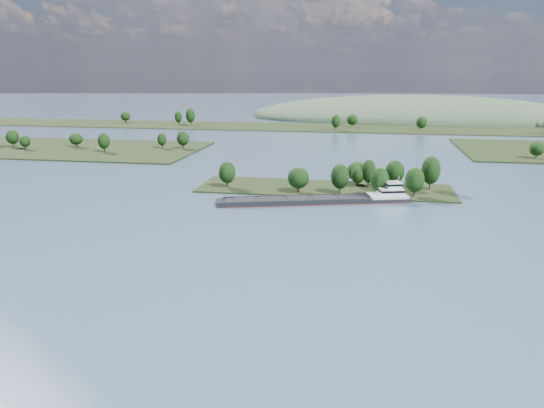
# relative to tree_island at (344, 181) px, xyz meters

# --- Properties ---
(ground) EXTENTS (1800.00, 1800.00, 0.00)m
(ground) POSITION_rel_tree_island_xyz_m (-7.59, -58.89, -3.80)
(ground) COLOR #3C5069
(ground) RESTS_ON ground
(tree_island) EXTENTS (100.00, 30.08, 14.41)m
(tree_island) POSITION_rel_tree_island_xyz_m (0.00, 0.00, 0.00)
(tree_island) COLOR black
(tree_island) RESTS_ON ground
(back_shoreline) EXTENTS (900.00, 60.00, 15.37)m
(back_shoreline) POSITION_rel_tree_island_xyz_m (0.74, 220.92, -3.14)
(back_shoreline) COLOR black
(back_shoreline) RESTS_ON ground
(hill_west) EXTENTS (320.00, 160.00, 44.00)m
(hill_west) POSITION_rel_tree_island_xyz_m (52.41, 321.11, -3.80)
(hill_west) COLOR #3B5137
(hill_west) RESTS_ON ground
(cargo_barge) EXTENTS (69.29, 27.48, 9.44)m
(cargo_barge) POSITION_rel_tree_island_xyz_m (-4.70, -19.83, -2.61)
(cargo_barge) COLOR black
(cargo_barge) RESTS_ON ground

